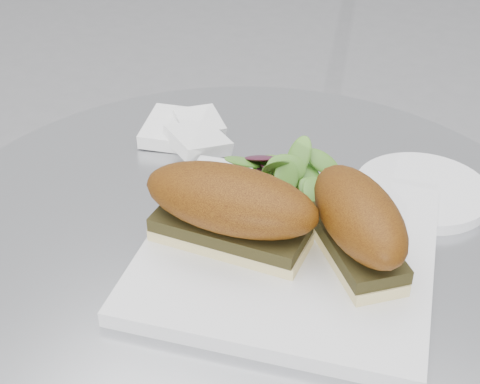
{
  "coord_description": "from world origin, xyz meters",
  "views": [
    {
      "loc": [
        0.24,
        -0.51,
        1.16
      ],
      "look_at": [
        -0.01,
        0.01,
        0.77
      ],
      "focal_mm": 50.0,
      "sensor_mm": 36.0,
      "label": 1
    }
  ],
  "objects_px": {
    "sandwich_right": "(358,222)",
    "saucer": "(422,191)",
    "sandwich_left": "(230,207)",
    "plate": "(289,251)"
  },
  "relations": [
    {
      "from": "plate",
      "to": "sandwich_left",
      "type": "distance_m",
      "value": 0.08
    },
    {
      "from": "sandwich_right",
      "to": "saucer",
      "type": "bearing_deg",
      "value": 127.52
    },
    {
      "from": "sandwich_left",
      "to": "saucer",
      "type": "relative_size",
      "value": 1.2
    },
    {
      "from": "sandwich_left",
      "to": "sandwich_right",
      "type": "xyz_separation_m",
      "value": [
        0.12,
        0.03,
        -0.0
      ]
    },
    {
      "from": "sandwich_right",
      "to": "saucer",
      "type": "xyz_separation_m",
      "value": [
        0.03,
        0.16,
        -0.05
      ]
    },
    {
      "from": "sandwich_right",
      "to": "saucer",
      "type": "height_order",
      "value": "sandwich_right"
    },
    {
      "from": "sandwich_right",
      "to": "sandwich_left",
      "type": "bearing_deg",
      "value": -117.21
    },
    {
      "from": "saucer",
      "to": "sandwich_left",
      "type": "bearing_deg",
      "value": -128.13
    },
    {
      "from": "plate",
      "to": "saucer",
      "type": "height_order",
      "value": "plate"
    },
    {
      "from": "plate",
      "to": "sandwich_left",
      "type": "xyz_separation_m",
      "value": [
        -0.05,
        -0.02,
        0.05
      ]
    }
  ]
}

